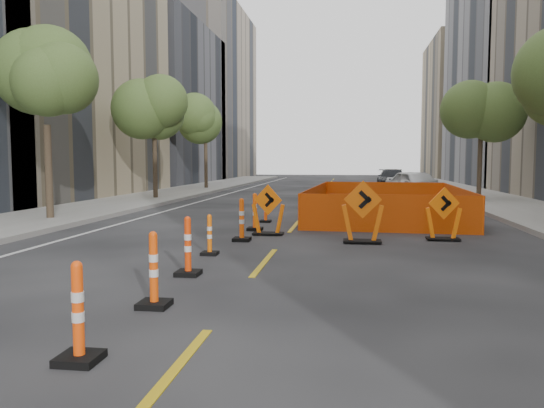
% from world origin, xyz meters
% --- Properties ---
extents(ground_plane, '(140.00, 140.00, 0.00)m').
position_xyz_m(ground_plane, '(0.00, 0.00, 0.00)').
color(ground_plane, black).
extents(sidewalk_left, '(4.00, 90.00, 0.15)m').
position_xyz_m(sidewalk_left, '(-9.00, 12.00, 0.07)').
color(sidewalk_left, gray).
rests_on(sidewalk_left, ground).
extents(bld_left_d, '(12.00, 16.00, 14.00)m').
position_xyz_m(bld_left_d, '(-17.00, 39.20, 7.00)').
color(bld_left_d, '#4C4C51').
rests_on(bld_left_d, ground).
extents(bld_left_e, '(12.00, 20.00, 20.00)m').
position_xyz_m(bld_left_e, '(-17.00, 55.60, 10.00)').
color(bld_left_e, gray).
rests_on(bld_left_e, ground).
extents(bld_right_d, '(12.00, 18.00, 20.00)m').
position_xyz_m(bld_right_d, '(17.00, 40.20, 10.00)').
color(bld_right_d, gray).
rests_on(bld_right_d, ground).
extents(bld_right_e, '(12.00, 14.00, 16.00)m').
position_xyz_m(bld_right_e, '(17.00, 58.60, 8.00)').
color(bld_right_e, tan).
rests_on(bld_right_e, ground).
extents(tree_l_b, '(2.80, 2.80, 5.95)m').
position_xyz_m(tree_l_b, '(-8.40, 10.00, 4.53)').
color(tree_l_b, '#382B1E').
rests_on(tree_l_b, ground).
extents(tree_l_c, '(2.80, 2.80, 5.95)m').
position_xyz_m(tree_l_c, '(-8.40, 20.00, 4.53)').
color(tree_l_c, '#382B1E').
rests_on(tree_l_c, ground).
extents(tree_l_d, '(2.80, 2.80, 5.95)m').
position_xyz_m(tree_l_d, '(-8.40, 30.00, 4.53)').
color(tree_l_d, '#382B1E').
rests_on(tree_l_d, ground).
extents(tree_r_c, '(2.80, 2.80, 5.95)m').
position_xyz_m(tree_r_c, '(8.40, 22.00, 4.53)').
color(tree_r_c, '#382B1E').
rests_on(tree_r_c, ground).
extents(channelizer_2, '(0.43, 0.43, 1.08)m').
position_xyz_m(channelizer_2, '(-1.06, -1.69, 0.54)').
color(channelizer_2, '#FF480A').
rests_on(channelizer_2, ground).
extents(channelizer_3, '(0.44, 0.44, 1.10)m').
position_xyz_m(channelizer_3, '(-1.04, 0.42, 0.55)').
color(channelizer_3, '#EA4709').
rests_on(channelizer_3, ground).
extents(channelizer_4, '(0.43, 0.43, 1.09)m').
position_xyz_m(channelizer_4, '(-1.19, 2.53, 0.55)').
color(channelizer_4, red).
rests_on(channelizer_4, ground).
extents(channelizer_5, '(0.36, 0.36, 0.91)m').
position_xyz_m(channelizer_5, '(-1.35, 4.64, 0.46)').
color(channelizer_5, '#DF5B09').
rests_on(channelizer_5, ground).
extents(channelizer_6, '(0.44, 0.44, 1.12)m').
position_xyz_m(channelizer_6, '(-1.05, 6.75, 0.56)').
color(channelizer_6, '#E14C09').
rests_on(channelizer_6, ground).
extents(channelizer_7, '(0.44, 0.44, 1.13)m').
position_xyz_m(channelizer_7, '(-1.08, 8.86, 0.56)').
color(channelizer_7, '#FF570A').
rests_on(channelizer_7, ground).
extents(channelizer_8, '(0.36, 0.36, 0.92)m').
position_xyz_m(channelizer_8, '(-1.08, 10.97, 0.46)').
color(channelizer_8, '#FE490A').
rests_on(channelizer_8, ground).
extents(chevron_sign_left, '(1.08, 0.84, 1.43)m').
position_xyz_m(chevron_sign_left, '(-0.53, 7.96, 0.71)').
color(chevron_sign_left, orange).
rests_on(chevron_sign_left, ground).
extents(chevron_sign_center, '(1.10, 0.69, 1.60)m').
position_xyz_m(chevron_sign_center, '(2.07, 6.85, 0.80)').
color(chevron_sign_center, '#DB5709').
rests_on(chevron_sign_center, ground).
extents(chevron_sign_right, '(1.06, 0.80, 1.41)m').
position_xyz_m(chevron_sign_right, '(4.19, 7.62, 0.71)').
color(chevron_sign_right, orange).
rests_on(chevron_sign_right, ground).
extents(safety_fence, '(5.66, 9.16, 1.11)m').
position_xyz_m(safety_fence, '(3.07, 13.35, 0.56)').
color(safety_fence, '#FF620D').
rests_on(safety_fence, ground).
extents(parked_car_near, '(3.42, 5.03, 1.59)m').
position_xyz_m(parked_car_near, '(5.25, 22.14, 0.80)').
color(parked_car_near, white).
rests_on(parked_car_near, ground).
extents(parked_car_mid, '(2.39, 4.29, 1.34)m').
position_xyz_m(parked_car_mid, '(5.81, 27.11, 0.67)').
color(parked_car_mid, gray).
rests_on(parked_car_mid, ground).
extents(parked_car_far, '(2.16, 5.09, 1.46)m').
position_xyz_m(parked_car_far, '(4.78, 32.26, 0.73)').
color(parked_car_far, black).
rests_on(parked_car_far, ground).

